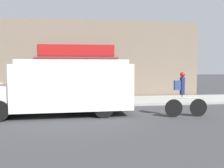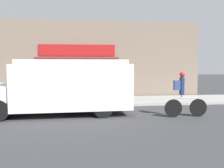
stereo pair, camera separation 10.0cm
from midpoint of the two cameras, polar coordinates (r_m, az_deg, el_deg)
ground_plane at (r=12.51m, az=-11.72°, el=-5.07°), size 70.00×70.00×0.00m
sidewalk at (r=13.96m, az=-11.25°, el=-3.83°), size 28.00×2.95×0.12m
storefront at (r=15.45m, az=-10.80°, el=5.26°), size 16.65×1.10×4.56m
school_bus at (r=10.74m, az=-10.59°, el=-0.49°), size 6.17×2.75×2.20m
cyclist at (r=10.41m, az=15.50°, el=-2.54°), size 1.69×0.20×1.74m
trash_bin at (r=13.88m, az=1.37°, el=-1.74°), size 0.56×0.56×0.86m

